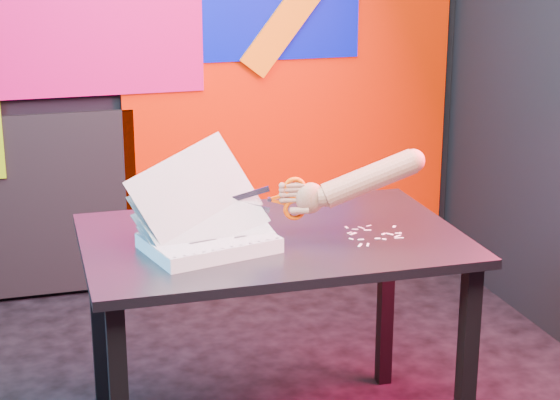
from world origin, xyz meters
name	(u,v)px	position (x,y,z in m)	size (l,w,h in m)	color
room	(226,42)	(0.00, 0.00, 1.35)	(3.01, 3.01, 2.71)	black
backdrop	(167,90)	(0.06, 1.46, 0.96)	(2.88, 0.05, 2.08)	#C31900
work_table	(272,263)	(0.12, -0.06, 0.66)	(1.19, 0.80, 0.75)	black
printout_stack	(208,239)	(-0.10, -0.14, 0.78)	(0.45, 0.35, 0.35)	beige
scissors	(289,199)	(0.17, -0.11, 0.88)	(0.24, 0.05, 0.14)	#A3AAC5
hand_forearm	(359,182)	(0.38, -0.15, 0.93)	(0.44, 0.13, 0.20)	#A56A59
paper_clippings	(373,235)	(0.43, -0.15, 0.75)	(0.19, 0.20, 0.00)	silver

